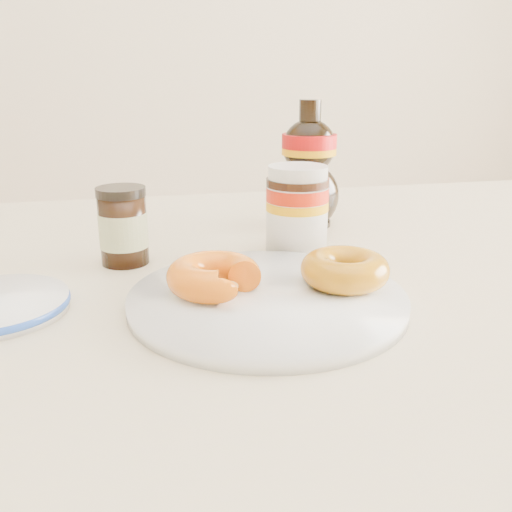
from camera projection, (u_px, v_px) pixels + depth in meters
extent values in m
cube|color=beige|center=(267.00, 292.00, 0.64)|extent=(1.40, 0.90, 0.04)
cylinder|color=#C6B28C|center=(504.00, 368.00, 1.23)|extent=(0.06, 0.06, 0.71)
cylinder|color=white|center=(267.00, 299.00, 0.55)|extent=(0.27, 0.27, 0.01)
torus|color=white|center=(267.00, 298.00, 0.55)|extent=(0.27, 0.27, 0.01)
torus|color=#DC630C|center=(214.00, 276.00, 0.55)|extent=(0.11, 0.11, 0.03)
torus|color=#B06D0B|center=(345.00, 269.00, 0.57)|extent=(0.11, 0.11, 0.03)
cylinder|color=white|center=(297.00, 217.00, 0.71)|extent=(0.08, 0.08, 0.09)
cylinder|color=#951605|center=(297.00, 194.00, 0.70)|extent=(0.08, 0.08, 0.02)
cylinder|color=#D89905|center=(297.00, 205.00, 0.70)|extent=(0.08, 0.08, 0.01)
cylinder|color=black|center=(298.00, 182.00, 0.69)|extent=(0.08, 0.08, 0.01)
cylinder|color=white|center=(298.00, 173.00, 0.69)|extent=(0.07, 0.07, 0.02)
cylinder|color=black|center=(123.00, 230.00, 0.67)|extent=(0.06, 0.06, 0.08)
cylinder|color=beige|center=(123.00, 230.00, 0.67)|extent=(0.06, 0.06, 0.04)
cylinder|color=black|center=(121.00, 192.00, 0.65)|extent=(0.06, 0.06, 0.01)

